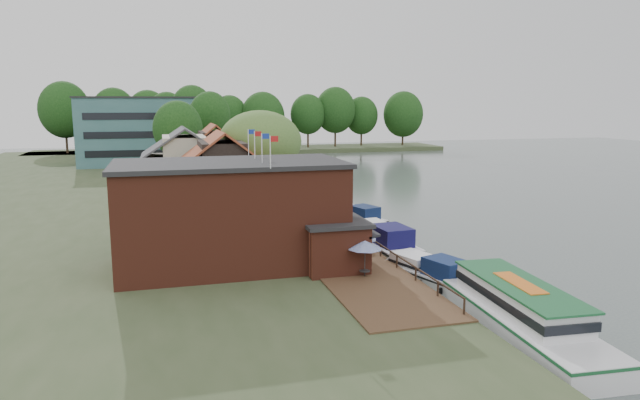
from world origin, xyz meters
TOP-DOWN VIEW (x-y plane):
  - ground at (0.00, 0.00)m, footprint 260.00×260.00m
  - land_bank at (-30.00, 35.00)m, footprint 50.00×140.00m
  - quay_deck at (-8.00, 10.00)m, footprint 6.00×50.00m
  - quay_rail at (-5.30, 10.50)m, footprint 0.20×49.00m
  - pub at (-14.00, -1.00)m, footprint 20.00×11.00m
  - hotel_block at (-22.00, 70.00)m, footprint 25.40×12.40m
  - cottage_a at (-15.00, 14.00)m, footprint 8.60×7.60m
  - cottage_b at (-18.00, 24.00)m, footprint 9.60×8.60m
  - cottage_c at (-14.00, 33.00)m, footprint 7.60×7.60m
  - willow at (-10.50, 19.00)m, footprint 8.60×8.60m
  - umbrella_0 at (-8.08, -6.28)m, footprint 2.24×2.24m
  - umbrella_1 at (-7.48, -3.84)m, footprint 2.17×2.17m
  - umbrella_2 at (-6.79, 2.13)m, footprint 1.99×1.99m
  - umbrella_3 at (-7.76, 5.02)m, footprint 2.19×2.19m
  - umbrella_4 at (-6.96, 8.33)m, footprint 2.27×2.27m
  - cruiser_0 at (-3.36, -5.68)m, footprint 5.44×9.35m
  - cruiser_1 at (-3.44, 2.79)m, footprint 4.27×10.95m
  - cruiser_2 at (-2.03, 13.59)m, footprint 5.69×9.60m
  - cruiser_3 at (-2.94, 24.59)m, footprint 5.38×9.89m
  - tour_boat at (-2.46, -15.23)m, footprint 4.55×13.20m
  - swan at (-1.13, -12.91)m, footprint 0.44×0.44m
  - bank_tree_0 at (-18.07, 42.52)m, footprint 6.84×6.84m
  - bank_tree_1 at (-12.87, 51.39)m, footprint 6.37×6.37m
  - bank_tree_2 at (-12.97, 59.02)m, footprint 7.24×7.24m
  - bank_tree_3 at (-14.07, 79.29)m, footprint 8.50×8.50m
  - bank_tree_4 at (-18.91, 85.66)m, footprint 7.97×7.97m
  - bank_tree_5 at (-14.03, 92.95)m, footprint 7.34×7.34m

SIDE VIEW (x-z plane):
  - ground at x=0.00m, z-range 0.00..0.00m
  - swan at x=-1.13m, z-range 0.00..0.44m
  - land_bank at x=-30.00m, z-range 0.00..1.00m
  - quay_deck at x=-8.00m, z-range 1.00..1.10m
  - cruiser_0 at x=-3.36m, z-range 0.00..2.12m
  - cruiser_2 at x=-2.03m, z-range 0.00..2.18m
  - cruiser_3 at x=-2.94m, z-range 0.00..2.27m
  - cruiser_1 at x=-3.44m, z-range 0.00..2.63m
  - tour_boat at x=-2.46m, z-range 0.00..2.83m
  - quay_rail at x=-5.30m, z-range 1.00..2.00m
  - umbrella_0 at x=-8.08m, z-range 1.10..3.48m
  - umbrella_1 at x=-7.48m, z-range 1.10..3.48m
  - umbrella_2 at x=-6.79m, z-range 1.10..3.48m
  - umbrella_3 at x=-7.76m, z-range 1.10..3.48m
  - umbrella_4 at x=-6.96m, z-range 1.10..3.48m
  - pub at x=-14.00m, z-range 1.00..8.30m
  - cottage_a at x=-15.00m, z-range 1.00..9.50m
  - cottage_b at x=-18.00m, z-range 1.00..9.50m
  - cottage_c at x=-14.00m, z-range 1.00..9.50m
  - willow at x=-10.50m, z-range 1.00..11.43m
  - bank_tree_0 at x=-18.07m, z-range 1.00..12.50m
  - bank_tree_2 at x=-12.97m, z-range 1.00..13.03m
  - hotel_block at x=-22.00m, z-range 1.00..13.30m
  - bank_tree_1 at x=-12.87m, z-range 1.00..13.95m
  - bank_tree_4 at x=-18.91m, z-range 1.00..14.47m
  - bank_tree_5 at x=-14.03m, z-range 1.00..14.50m
  - bank_tree_3 at x=-14.07m, z-range 1.00..15.73m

